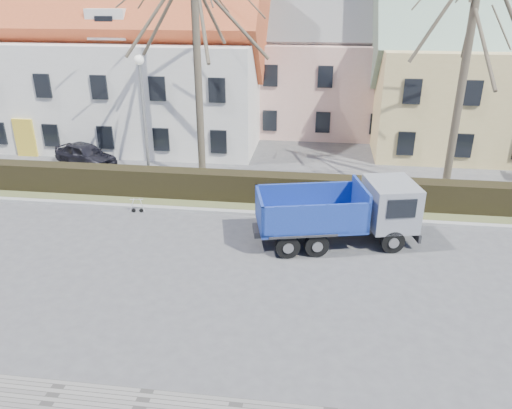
# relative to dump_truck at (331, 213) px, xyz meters

# --- Properties ---
(ground) EXTENTS (120.00, 120.00, 0.00)m
(ground) POSITION_rel_dump_truck_xyz_m (-4.43, -2.39, -1.25)
(ground) COLOR #444447
(curb_far) EXTENTS (80.00, 0.30, 0.12)m
(curb_far) POSITION_rel_dump_truck_xyz_m (-4.43, 2.21, -1.19)
(curb_far) COLOR gray
(curb_far) RESTS_ON ground
(grass_strip) EXTENTS (80.00, 3.00, 0.10)m
(grass_strip) POSITION_rel_dump_truck_xyz_m (-4.43, 3.81, -1.20)
(grass_strip) COLOR #4A522E
(grass_strip) RESTS_ON ground
(hedge) EXTENTS (60.00, 0.90, 1.30)m
(hedge) POSITION_rel_dump_truck_xyz_m (-4.43, 3.61, -0.60)
(hedge) COLOR black
(hedge) RESTS_ON ground
(building_white) EXTENTS (26.80, 10.80, 9.50)m
(building_white) POSITION_rel_dump_truck_xyz_m (-17.43, 13.61, 3.50)
(building_white) COLOR silver
(building_white) RESTS_ON ground
(building_pink) EXTENTS (10.80, 8.80, 8.00)m
(building_pink) POSITION_rel_dump_truck_xyz_m (-0.43, 17.61, 2.75)
(building_pink) COLOR #D4A296
(building_pink) RESTS_ON ground
(tree_1) EXTENTS (9.20, 9.20, 12.65)m
(tree_1) POSITION_rel_dump_truck_xyz_m (-6.43, 6.11, 5.07)
(tree_1) COLOR #453D30
(tree_1) RESTS_ON ground
(tree_2) EXTENTS (8.00, 8.00, 11.00)m
(tree_2) POSITION_rel_dump_truck_xyz_m (5.57, 6.11, 4.25)
(tree_2) COLOR #453D30
(tree_2) RESTS_ON ground
(dump_truck) EXTENTS (6.62, 3.69, 2.50)m
(dump_truck) POSITION_rel_dump_truck_xyz_m (0.00, 0.00, 0.00)
(dump_truck) COLOR navy
(dump_truck) RESTS_ON ground
(streetlight) EXTENTS (0.50, 0.50, 6.41)m
(streetlight) POSITION_rel_dump_truck_xyz_m (-8.71, 4.61, 1.96)
(streetlight) COLOR gray
(streetlight) RESTS_ON ground
(cart_frame) EXTENTS (0.83, 0.54, 0.72)m
(cart_frame) POSITION_rel_dump_truck_xyz_m (-8.56, 1.73, -0.89)
(cart_frame) COLOR silver
(cart_frame) RESTS_ON ground
(parked_car_a) EXTENTS (4.06, 2.94, 1.28)m
(parked_car_a) POSITION_rel_dump_truck_xyz_m (-13.29, 7.39, -0.61)
(parked_car_a) COLOR black
(parked_car_a) RESTS_ON ground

